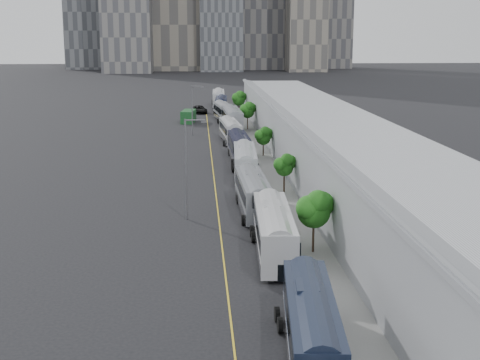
{
  "coord_description": "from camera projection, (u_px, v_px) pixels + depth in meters",
  "views": [
    {
      "loc": [
        -3.27,
        -13.78,
        16.57
      ],
      "look_at": [
        0.66,
        48.81,
        3.0
      ],
      "focal_mm": 50.0,
      "sensor_mm": 36.0,
      "label": 1
    }
  ],
  "objects": [
    {
      "name": "bus_10",
      "position": [
        219.0,
        99.0,
        159.42
      ],
      "size": [
        3.18,
        13.71,
        3.98
      ],
      "rotation": [
        0.0,
        0.0,
        -0.03
      ],
      "color": "silver",
      "rests_on": "ground"
    },
    {
      "name": "street_lamp_far",
      "position": [
        193.0,
        107.0,
        112.78
      ],
      "size": [
        2.04,
        0.22,
        8.36
      ],
      "color": "#59595E",
      "rests_on": "ground"
    },
    {
      "name": "tree_2",
      "position": [
        284.0,
        165.0,
        71.12
      ],
      "size": [
        1.95,
        1.95,
        4.12
      ],
      "color": "black",
      "rests_on": "ground"
    },
    {
      "name": "bus_2",
      "position": [
        274.0,
        235.0,
        51.17
      ],
      "size": [
        3.19,
        13.07,
        3.79
      ],
      "rotation": [
        0.0,
        0.0,
        -0.04
      ],
      "color": "silver",
      "rests_on": "ground"
    },
    {
      "name": "bus_5",
      "position": [
        240.0,
        149.0,
        90.73
      ],
      "size": [
        2.77,
        12.27,
        3.57
      ],
      "rotation": [
        0.0,
        0.0,
        0.02
      ],
      "color": "black",
      "rests_on": "ground"
    },
    {
      "name": "tree_4",
      "position": [
        248.0,
        109.0,
        119.34
      ],
      "size": [
        2.5,
        2.5,
        5.0
      ],
      "color": "black",
      "rests_on": "ground"
    },
    {
      "name": "bus_1",
      "position": [
        311.0,
        331.0,
        34.76
      ],
      "size": [
        3.54,
        12.38,
        3.57
      ],
      "rotation": [
        0.0,
        0.0,
        -0.09
      ],
      "color": "black",
      "rests_on": "ground"
    },
    {
      "name": "bus_7",
      "position": [
        232.0,
        120.0,
        119.64
      ],
      "size": [
        3.3,
        13.91,
        4.04
      ],
      "rotation": [
        0.0,
        0.0,
        0.04
      ],
      "color": "gray",
      "rests_on": "ground"
    },
    {
      "name": "street_lamp_near",
      "position": [
        188.0,
        162.0,
        60.47
      ],
      "size": [
        2.04,
        0.22,
        9.28
      ],
      "color": "#59595E",
      "rests_on": "ground"
    },
    {
      "name": "shipping_container",
      "position": [
        188.0,
        116.0,
        130.09
      ],
      "size": [
        3.05,
        6.43,
        2.37
      ],
      "primitive_type": "cube",
      "rotation": [
        0.0,
        0.0,
        -0.13
      ],
      "color": "#15451E",
      "rests_on": "ground"
    },
    {
      "name": "lane_line",
      "position": [
        216.0,
        196.0,
        70.7
      ],
      "size": [
        0.12,
        160.0,
        0.02
      ],
      "primitive_type": "cube",
      "color": "gold",
      "rests_on": "ground"
    },
    {
      "name": "bus_6",
      "position": [
        230.0,
        133.0,
        106.28
      ],
      "size": [
        3.18,
        12.22,
        3.53
      ],
      "rotation": [
        0.0,
        0.0,
        0.06
      ],
      "color": "silver",
      "rests_on": "ground"
    },
    {
      "name": "tree_3",
      "position": [
        263.0,
        135.0,
        93.05
      ],
      "size": [
        2.09,
        2.09,
        4.03
      ],
      "color": "black",
      "rests_on": "ground"
    },
    {
      "name": "suv",
      "position": [
        200.0,
        109.0,
        145.72
      ],
      "size": [
        3.63,
        6.3,
        1.65
      ],
      "primitive_type": "imported",
      "rotation": [
        0.0,
        0.0,
        0.16
      ],
      "color": "black",
      "rests_on": "ground"
    },
    {
      "name": "sidewalk",
      "position": [
        314.0,
        194.0,
        71.33
      ],
      "size": [
        10.0,
        170.0,
        0.12
      ],
      "primitive_type": "cube",
      "color": "gray",
      "rests_on": "ground"
    },
    {
      "name": "depot",
      "position": [
        352.0,
        161.0,
        70.85
      ],
      "size": [
        12.45,
        160.4,
        7.2
      ],
      "color": "gray",
      "rests_on": "ground"
    },
    {
      "name": "tree_1",
      "position": [
        314.0,
        207.0,
        51.21
      ],
      "size": [
        2.58,
        2.58,
        5.03
      ],
      "color": "black",
      "rests_on": "ground"
    },
    {
      "name": "bus_3",
      "position": [
        253.0,
        197.0,
        63.76
      ],
      "size": [
        2.81,
        12.49,
        3.64
      ],
      "rotation": [
        0.0,
        0.0,
        0.02
      ],
      "color": "slate",
      "rests_on": "ground"
    },
    {
      "name": "bus_4",
      "position": [
        245.0,
        165.0,
        79.23
      ],
      "size": [
        3.14,
        12.75,
        3.7
      ],
      "rotation": [
        0.0,
        0.0,
        -0.05
      ],
      "color": "#B4B9BF",
      "rests_on": "ground"
    },
    {
      "name": "bus_8",
      "position": [
        223.0,
        113.0,
        132.83
      ],
      "size": [
        3.75,
        12.59,
        3.63
      ],
      "rotation": [
        0.0,
        0.0,
        0.1
      ],
      "color": "gray",
      "rests_on": "ground"
    },
    {
      "name": "bus_9",
      "position": [
        221.0,
        105.0,
        147.55
      ],
      "size": [
        3.05,
        12.14,
        3.52
      ],
      "rotation": [
        0.0,
        0.0,
        -0.05
      ],
      "color": "#171C34",
      "rests_on": "ground"
    },
    {
      "name": "tree_5",
      "position": [
        239.0,
        97.0,
        141.86
      ],
      "size": [
        2.75,
        2.75,
        5.15
      ],
      "color": "black",
      "rests_on": "ground"
    }
  ]
}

